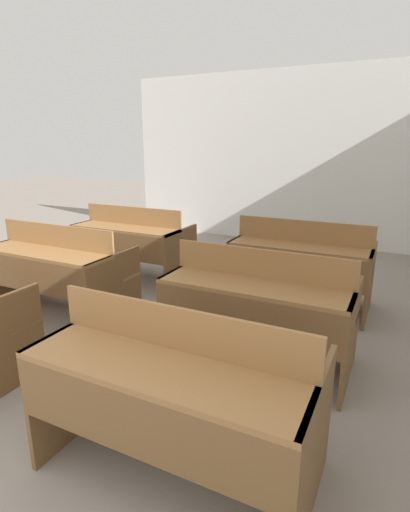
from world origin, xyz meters
name	(u,v)px	position (x,y,z in m)	size (l,w,h in m)	color
wall_back	(292,159)	(0.00, 6.67, 1.39)	(5.78, 0.06, 2.77)	silver
bench_front_right	(176,391)	(0.81, 1.50, 0.47)	(1.35, 0.74, 0.89)	brown
bench_second_left	(57,268)	(-1.20, 2.69, 0.47)	(1.35, 0.74, 0.89)	brown
bench_second_right	(258,305)	(0.82, 2.68, 0.47)	(1.35, 0.74, 0.89)	brown
bench_third_left	(132,241)	(-1.21, 3.90, 0.47)	(1.35, 0.74, 0.89)	brown
bench_third_right	(300,262)	(0.84, 3.93, 0.47)	(1.35, 0.74, 0.89)	brown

